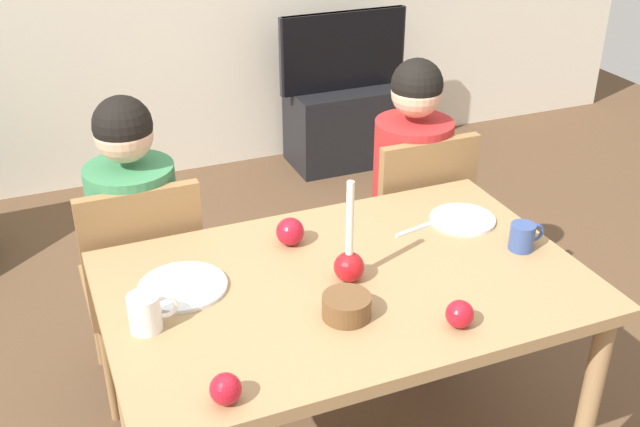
{
  "coord_description": "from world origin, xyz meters",
  "views": [
    {
      "loc": [
        -0.78,
        -1.7,
        1.97
      ],
      "look_at": [
        0.0,
        0.2,
        0.87
      ],
      "focal_mm": 42.58,
      "sensor_mm": 36.0,
      "label": 1
    }
  ],
  "objects_px": {
    "plate_right": "(463,219)",
    "mug_right": "(523,237)",
    "mug_left": "(146,312)",
    "tv": "(343,51)",
    "apple_near_candle": "(290,232)",
    "person_left_child": "(140,260)",
    "chair_right": "(412,223)",
    "plate_left": "(183,286)",
    "person_right_child": "(409,206)",
    "dining_table": "(345,303)",
    "chair_left": "(144,278)",
    "bowl_walnuts": "(347,306)",
    "apple_by_left_plate": "(460,314)",
    "candle_centerpiece": "(349,261)",
    "tv_stand": "(342,126)",
    "apple_by_right_mug": "(226,389)"
  },
  "relations": [
    {
      "from": "apple_by_left_plate",
      "to": "chair_right",
      "type": "bearing_deg",
      "value": 67.73
    },
    {
      "from": "plate_right",
      "to": "apple_by_left_plate",
      "type": "bearing_deg",
      "value": -122.75
    },
    {
      "from": "mug_right",
      "to": "tv",
      "type": "bearing_deg",
      "value": 79.64
    },
    {
      "from": "candle_centerpiece",
      "to": "plate_left",
      "type": "xyz_separation_m",
      "value": [
        -0.46,
        0.14,
        -0.06
      ]
    },
    {
      "from": "tv",
      "to": "mug_left",
      "type": "height_order",
      "value": "tv"
    },
    {
      "from": "person_right_child",
      "to": "mug_right",
      "type": "bearing_deg",
      "value": -88.76
    },
    {
      "from": "mug_left",
      "to": "mug_right",
      "type": "distance_m",
      "value": 1.16
    },
    {
      "from": "plate_right",
      "to": "mug_left",
      "type": "bearing_deg",
      "value": -169.83
    },
    {
      "from": "mug_right",
      "to": "apple_near_candle",
      "type": "xyz_separation_m",
      "value": [
        -0.66,
        0.3,
        0.0
      ]
    },
    {
      "from": "chair_left",
      "to": "apple_by_left_plate",
      "type": "relative_size",
      "value": 11.81
    },
    {
      "from": "mug_right",
      "to": "tv_stand",
      "type": "bearing_deg",
      "value": 79.63
    },
    {
      "from": "chair_right",
      "to": "plate_left",
      "type": "height_order",
      "value": "chair_right"
    },
    {
      "from": "plate_right",
      "to": "bowl_walnuts",
      "type": "height_order",
      "value": "bowl_walnuts"
    },
    {
      "from": "chair_left",
      "to": "tv_stand",
      "type": "height_order",
      "value": "chair_left"
    },
    {
      "from": "tv",
      "to": "mug_right",
      "type": "xyz_separation_m",
      "value": [
        -0.43,
        -2.35,
        0.08
      ]
    },
    {
      "from": "plate_right",
      "to": "mug_right",
      "type": "xyz_separation_m",
      "value": [
        0.07,
        -0.23,
        0.04
      ]
    },
    {
      "from": "chair_left",
      "to": "tv_stand",
      "type": "bearing_deg",
      "value": 48.19
    },
    {
      "from": "candle_centerpiece",
      "to": "mug_right",
      "type": "xyz_separation_m",
      "value": [
        0.57,
        -0.04,
        -0.02
      ]
    },
    {
      "from": "apple_by_right_mug",
      "to": "tv",
      "type": "bearing_deg",
      "value": 61.0
    },
    {
      "from": "chair_left",
      "to": "bowl_walnuts",
      "type": "height_order",
      "value": "chair_left"
    },
    {
      "from": "candle_centerpiece",
      "to": "plate_left",
      "type": "bearing_deg",
      "value": 162.89
    },
    {
      "from": "tv",
      "to": "tv_stand",
      "type": "bearing_deg",
      "value": -90.0
    },
    {
      "from": "chair_right",
      "to": "apple_near_candle",
      "type": "relative_size",
      "value": 10.05
    },
    {
      "from": "candle_centerpiece",
      "to": "plate_right",
      "type": "height_order",
      "value": "candle_centerpiece"
    },
    {
      "from": "chair_right",
      "to": "tv_stand",
      "type": "distance_m",
      "value": 1.77
    },
    {
      "from": "person_left_child",
      "to": "apple_by_right_mug",
      "type": "xyz_separation_m",
      "value": [
        0.03,
        -1.01,
        0.22
      ]
    },
    {
      "from": "bowl_walnuts",
      "to": "apple_near_candle",
      "type": "height_order",
      "value": "apple_near_candle"
    },
    {
      "from": "bowl_walnuts",
      "to": "tv_stand",
      "type": "bearing_deg",
      "value": 66.29
    },
    {
      "from": "plate_right",
      "to": "mug_right",
      "type": "height_order",
      "value": "mug_right"
    },
    {
      "from": "plate_left",
      "to": "mug_left",
      "type": "bearing_deg",
      "value": -130.18
    },
    {
      "from": "chair_left",
      "to": "plate_left",
      "type": "xyz_separation_m",
      "value": [
        0.05,
        -0.47,
        0.24
      ]
    },
    {
      "from": "tv",
      "to": "bowl_walnuts",
      "type": "relative_size",
      "value": 5.86
    },
    {
      "from": "mug_left",
      "to": "tv",
      "type": "bearing_deg",
      "value": 55.5
    },
    {
      "from": "dining_table",
      "to": "apple_by_right_mug",
      "type": "distance_m",
      "value": 0.61
    },
    {
      "from": "person_right_child",
      "to": "tv_stand",
      "type": "distance_m",
      "value": 1.75
    },
    {
      "from": "dining_table",
      "to": "person_left_child",
      "type": "bearing_deg",
      "value": 128.17
    },
    {
      "from": "person_right_child",
      "to": "apple_by_right_mug",
      "type": "relative_size",
      "value": 15.4
    },
    {
      "from": "person_left_child",
      "to": "plate_right",
      "type": "distance_m",
      "value": 1.13
    },
    {
      "from": "tv_stand",
      "to": "mug_left",
      "type": "xyz_separation_m",
      "value": [
        -1.59,
        -2.32,
        0.56
      ]
    },
    {
      "from": "mug_right",
      "to": "person_right_child",
      "type": "bearing_deg",
      "value": 91.24
    },
    {
      "from": "apple_by_left_plate",
      "to": "apple_by_right_mug",
      "type": "relative_size",
      "value": 1.0
    },
    {
      "from": "tv_stand",
      "to": "plate_left",
      "type": "height_order",
      "value": "plate_left"
    },
    {
      "from": "person_right_child",
      "to": "plate_right",
      "type": "xyz_separation_m",
      "value": [
        -0.06,
        -0.46,
        0.19
      ]
    },
    {
      "from": "dining_table",
      "to": "apple_near_candle",
      "type": "relative_size",
      "value": 15.64
    },
    {
      "from": "dining_table",
      "to": "apple_by_left_plate",
      "type": "relative_size",
      "value": 18.37
    },
    {
      "from": "chair_left",
      "to": "chair_right",
      "type": "height_order",
      "value": "same"
    },
    {
      "from": "person_right_child",
      "to": "bowl_walnuts",
      "type": "distance_m",
      "value": 1.05
    },
    {
      "from": "mug_right",
      "to": "apple_near_candle",
      "type": "bearing_deg",
      "value": 155.39
    },
    {
      "from": "dining_table",
      "to": "apple_near_candle",
      "type": "xyz_separation_m",
      "value": [
        -0.08,
        0.25,
        0.13
      ]
    },
    {
      "from": "plate_left",
      "to": "chair_left",
      "type": "bearing_deg",
      "value": 96.0
    }
  ]
}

